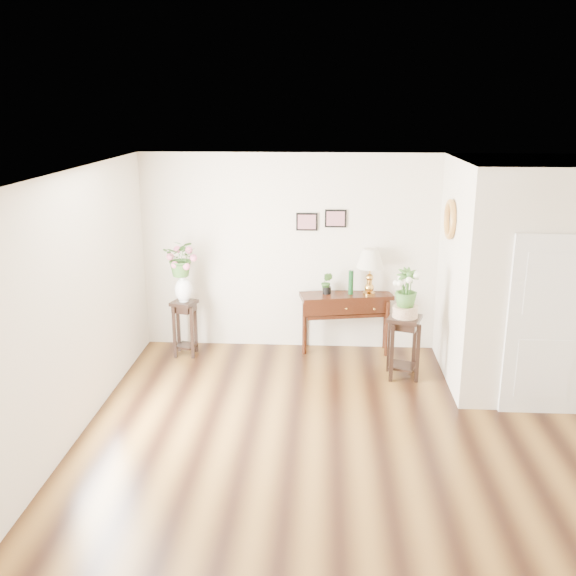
# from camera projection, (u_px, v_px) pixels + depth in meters

# --- Properties ---
(floor) EXTENTS (6.00, 5.50, 0.02)m
(floor) POSITION_uv_depth(u_px,v_px,m) (359.00, 440.00, 6.81)
(floor) COLOR brown
(floor) RESTS_ON ground
(ceiling) EXTENTS (6.00, 5.50, 0.02)m
(ceiling) POSITION_uv_depth(u_px,v_px,m) (368.00, 175.00, 6.03)
(ceiling) COLOR white
(ceiling) RESTS_ON ground
(wall_back) EXTENTS (6.00, 0.02, 2.80)m
(wall_back) POSITION_uv_depth(u_px,v_px,m) (353.00, 253.00, 9.06)
(wall_back) COLOR beige
(wall_back) RESTS_ON ground
(wall_front) EXTENTS (6.00, 0.02, 2.80)m
(wall_front) POSITION_uv_depth(u_px,v_px,m) (388.00, 464.00, 3.78)
(wall_front) COLOR beige
(wall_front) RESTS_ON ground
(wall_left) EXTENTS (0.02, 5.50, 2.80)m
(wall_left) POSITION_uv_depth(u_px,v_px,m) (70.00, 310.00, 6.59)
(wall_left) COLOR beige
(wall_left) RESTS_ON ground
(partition) EXTENTS (1.80, 1.95, 2.80)m
(partition) POSITION_uv_depth(u_px,v_px,m) (524.00, 273.00, 8.00)
(partition) COLOR beige
(partition) RESTS_ON floor
(door) EXTENTS (0.90, 0.05, 2.10)m
(door) POSITION_uv_depth(u_px,v_px,m) (547.00, 327.00, 7.14)
(door) COLOR white
(door) RESTS_ON floor
(art_print_left) EXTENTS (0.30, 0.02, 0.25)m
(art_print_left) POSITION_uv_depth(u_px,v_px,m) (307.00, 222.00, 8.95)
(art_print_left) COLOR black
(art_print_left) RESTS_ON wall_back
(art_print_right) EXTENTS (0.30, 0.02, 0.25)m
(art_print_right) POSITION_uv_depth(u_px,v_px,m) (336.00, 219.00, 8.91)
(art_print_right) COLOR black
(art_print_right) RESTS_ON wall_back
(wall_ornament) EXTENTS (0.07, 0.51, 0.51)m
(wall_ornament) POSITION_uv_depth(u_px,v_px,m) (450.00, 219.00, 7.99)
(wall_ornament) COLOR orange
(wall_ornament) RESTS_ON partition
(console_table) EXTENTS (1.34, 0.67, 0.86)m
(console_table) POSITION_uv_depth(u_px,v_px,m) (345.00, 323.00, 9.16)
(console_table) COLOR black
(console_table) RESTS_ON floor
(table_lamp) EXTENTS (0.44, 0.44, 0.66)m
(table_lamp) POSITION_uv_depth(u_px,v_px,m) (370.00, 270.00, 8.92)
(table_lamp) COLOR gold
(table_lamp) RESTS_ON console_table
(green_vase) EXTENTS (0.09, 0.09, 0.34)m
(green_vase) POSITION_uv_depth(u_px,v_px,m) (351.00, 282.00, 8.99)
(green_vase) COLOR #113F1B
(green_vase) RESTS_ON console_table
(potted_plant) EXTENTS (0.19, 0.17, 0.29)m
(potted_plant) POSITION_uv_depth(u_px,v_px,m) (327.00, 284.00, 9.01)
(potted_plant) COLOR #39692A
(potted_plant) RESTS_ON console_table
(plant_stand_a) EXTENTS (0.39, 0.39, 0.79)m
(plant_stand_a) POSITION_uv_depth(u_px,v_px,m) (185.00, 328.00, 9.03)
(plant_stand_a) COLOR black
(plant_stand_a) RESTS_ON floor
(porcelain_vase) EXTENTS (0.28, 0.28, 0.41)m
(porcelain_vase) POSITION_uv_depth(u_px,v_px,m) (183.00, 286.00, 8.85)
(porcelain_vase) COLOR white
(porcelain_vase) RESTS_ON plant_stand_a
(lily_arrangement) EXTENTS (0.50, 0.44, 0.52)m
(lily_arrangement) POSITION_uv_depth(u_px,v_px,m) (182.00, 255.00, 8.73)
(lily_arrangement) COLOR #39692A
(lily_arrangement) RESTS_ON porcelain_vase
(plant_stand_b) EXTENTS (0.49, 0.49, 0.82)m
(plant_stand_b) POSITION_uv_depth(u_px,v_px,m) (403.00, 347.00, 8.29)
(plant_stand_b) COLOR black
(plant_stand_b) RESTS_ON floor
(ceramic_bowl) EXTENTS (0.43, 0.43, 0.14)m
(ceramic_bowl) POSITION_uv_depth(u_px,v_px,m) (405.00, 311.00, 8.15)
(ceramic_bowl) COLOR beige
(ceramic_bowl) RESTS_ON plant_stand_b
(narcissus) EXTENTS (0.35, 0.35, 0.51)m
(narcissus) POSITION_uv_depth(u_px,v_px,m) (406.00, 289.00, 8.07)
(narcissus) COLOR #39692A
(narcissus) RESTS_ON ceramic_bowl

